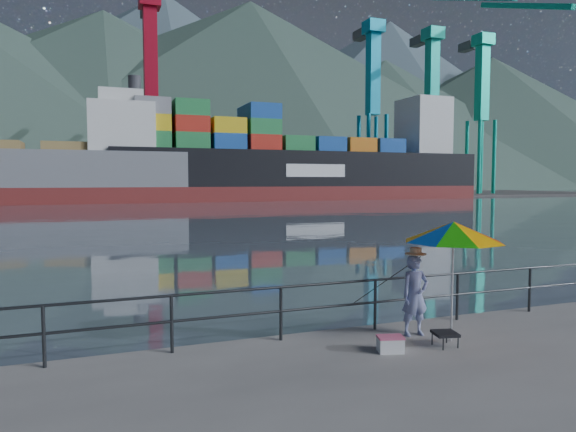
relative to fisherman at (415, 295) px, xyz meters
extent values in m
cube|color=#4C5B69|center=(-1.52, 128.91, -0.78)|extent=(500.00, 280.00, 0.00)
cube|color=#514F4C|center=(8.48, 91.91, -0.78)|extent=(200.00, 40.00, 0.40)
cylinder|color=#2D3033|center=(-1.52, 0.61, 0.22)|extent=(22.00, 0.05, 0.05)
cylinder|color=#2D3033|center=(-1.52, 0.61, -0.23)|extent=(22.00, 0.05, 0.05)
cube|color=#2D3033|center=(-1.52, 0.61, -0.28)|extent=(22.00, 0.06, 1.00)
cone|color=#385147|center=(-1.52, 203.91, 33.22)|extent=(282.88, 282.88, 68.00)
cone|color=#385147|center=(58.48, 208.91, 39.22)|extent=(332.80, 332.80, 80.00)
cone|color=#385147|center=(128.48, 213.91, 30.22)|extent=(257.92, 257.92, 62.00)
cone|color=#385147|center=(198.48, 218.91, 34.22)|extent=(291.20, 291.20, 70.00)
cube|color=orange|center=(8.48, 90.91, 0.52)|extent=(6.00, 2.40, 2.60)
cube|color=#194CA5|center=(14.98, 90.91, 1.82)|extent=(6.00, 2.40, 5.20)
cube|color=#267F3F|center=(21.48, 90.91, 3.12)|extent=(6.00, 2.40, 7.80)
cube|color=red|center=(27.98, 90.91, 1.82)|extent=(6.00, 2.40, 5.20)
cube|color=#267F3F|center=(34.48, 90.91, 1.82)|extent=(6.00, 2.40, 5.20)
cube|color=#194CA5|center=(40.98, 90.91, 0.52)|extent=(6.00, 2.40, 2.60)
cube|color=#267F3F|center=(47.48, 90.91, 1.82)|extent=(6.00, 2.40, 5.20)
cube|color=#194CA5|center=(53.98, 90.91, 0.52)|extent=(6.00, 2.40, 2.60)
cube|color=yellow|center=(60.48, 90.91, 3.12)|extent=(6.00, 2.40, 7.80)
cube|color=#267F3F|center=(8.48, 93.91, 0.52)|extent=(6.00, 2.40, 2.60)
cube|color=orange|center=(14.98, 93.91, 3.12)|extent=(6.00, 2.40, 7.80)
cube|color=#194CA5|center=(21.48, 93.91, 1.82)|extent=(6.00, 2.40, 5.20)
cube|color=#267F3F|center=(27.98, 93.91, 1.82)|extent=(6.00, 2.40, 5.20)
cube|color=red|center=(34.48, 93.91, 3.12)|extent=(6.00, 2.40, 7.80)
cube|color=yellow|center=(40.98, 93.91, 1.82)|extent=(6.00, 2.40, 5.20)
cube|color=#267F3F|center=(47.48, 93.91, 1.82)|extent=(6.00, 2.40, 5.20)
cube|color=red|center=(53.98, 93.91, 1.82)|extent=(6.00, 2.40, 5.20)
cube|color=#194CA5|center=(60.48, 93.91, 1.82)|extent=(6.00, 2.40, 5.20)
cube|color=gray|center=(8.48, 96.91, 3.12)|extent=(6.00, 2.40, 7.80)
cube|color=#267F3F|center=(14.98, 96.91, 0.52)|extent=(6.00, 2.40, 2.60)
imported|color=navy|center=(0.00, 0.00, 0.00)|extent=(0.58, 0.39, 1.55)
cylinder|color=white|center=(0.42, -0.56, 0.24)|extent=(0.04, 0.04, 2.04)
cone|color=#19A309|center=(0.42, -0.56, 1.26)|extent=(2.15, 2.15, 0.38)
cube|color=black|center=(0.12, -0.77, -0.54)|extent=(0.48, 0.48, 0.05)
cube|color=#2D3033|center=(0.12, -0.77, -0.67)|extent=(0.34, 0.34, 0.21)
cube|color=silver|center=(-0.95, -0.68, -0.65)|extent=(0.49, 0.39, 0.25)
cylinder|color=black|center=(-0.15, 0.84, -0.78)|extent=(0.57, 1.69, 1.25)
cube|color=maroon|center=(-17.79, 69.96, -0.03)|extent=(49.00, 8.48, 2.50)
cube|color=silver|center=(-2.11, 69.96, 9.72)|extent=(9.00, 7.12, 7.00)
cube|color=maroon|center=(26.69, 70.89, -0.03)|extent=(61.35, 10.22, 2.50)
cube|color=black|center=(26.69, 70.89, 4.02)|extent=(61.35, 10.22, 5.60)
cube|color=silver|center=(50.01, 70.89, 11.82)|extent=(7.00, 8.18, 10.00)
camera|label=1|loc=(-5.68, -8.23, 2.20)|focal=32.00mm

